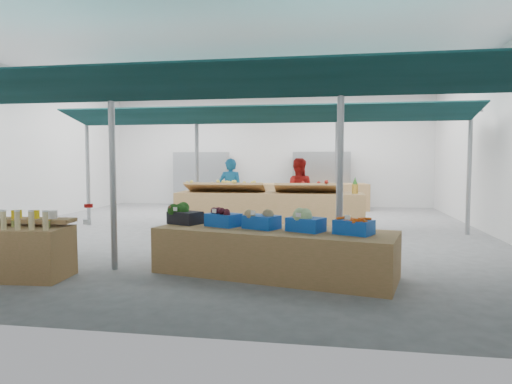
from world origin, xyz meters
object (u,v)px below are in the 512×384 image
veg_counter (274,252)px  fruit_counter (269,212)px  bottle_shelf (12,249)px  crate_stack (346,269)px  vendor_right (298,192)px  vendor_left (231,191)px

veg_counter → fruit_counter: fruit_counter is taller
bottle_shelf → crate_stack: bearing=-1.6°
crate_stack → vendor_right: bearing=100.7°
fruit_counter → vendor_right: vendor_right is taller
bottle_shelf → veg_counter: 3.86m
vendor_left → veg_counter: bearing=108.1°
bottle_shelf → veg_counter: (3.78, 0.78, -0.07)m
fruit_counter → crate_stack: 4.97m
bottle_shelf → crate_stack: bottle_shelf is taller
veg_counter → crate_stack: 1.20m
veg_counter → vendor_right: 5.23m
bottle_shelf → vendor_right: 7.07m
veg_counter → vendor_left: 5.55m
vendor_left → vendor_right: same height
fruit_counter → crate_stack: bearing=-71.5°
bottle_shelf → fruit_counter: bottle_shelf is taller
bottle_shelf → vendor_left: bearing=68.0°
veg_counter → vendor_right: bearing=103.4°
veg_counter → crate_stack: size_ratio=6.53×
bottle_shelf → vendor_right: bearing=53.9°
bottle_shelf → veg_counter: bearing=7.6°
bottle_shelf → fruit_counter: bearing=53.2°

